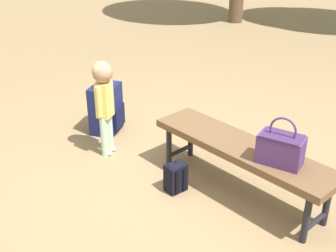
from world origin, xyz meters
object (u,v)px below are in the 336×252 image
Objects in this scene: child_standing at (104,94)px; backpack_small at (176,176)px; backpack_large at (106,105)px; park_bench at (241,151)px; handbag at (281,148)px.

child_standing is 1.02m from backpack_small.
child_standing reaches higher than backpack_large.
child_standing is at bearing 6.64° from park_bench.
backpack_large is at bearing -6.71° from park_bench.
park_bench is 5.80× the size of backpack_small.
backpack_large is at bearing -21.35° from backpack_small.
backpack_small is (0.44, 0.29, -0.25)m from park_bench.
child_standing is at bearing 2.10° from handbag.
park_bench is at bearing -146.72° from backpack_small.
child_standing is 0.58m from backpack_large.
handbag reaches higher than backpack_large.
child_standing is (1.33, 0.16, 0.22)m from park_bench.
backpack_small is at bearing 171.72° from child_standing.
backpack_small is at bearing 158.65° from backpack_large.
child_standing is at bearing 133.68° from backpack_large.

